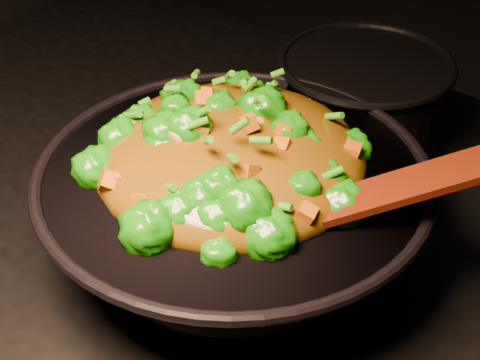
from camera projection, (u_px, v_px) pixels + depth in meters
The scene contains 4 objects.
wok at pixel (234, 215), 0.75m from camera, with size 0.38×0.38×0.11m, color black, non-canonical shape.
stir_fry at pixel (231, 124), 0.70m from camera, with size 0.27×0.27×0.09m, color #167008, non-canonical shape.
spatula at pixel (433, 178), 0.63m from camera, with size 0.28×0.04×0.01m, color #320F04.
back_pot at pixel (362, 101), 0.91m from camera, with size 0.20×0.20×0.12m, color black.
Camera 1 is at (0.41, -0.46, 1.43)m, focal length 55.00 mm.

